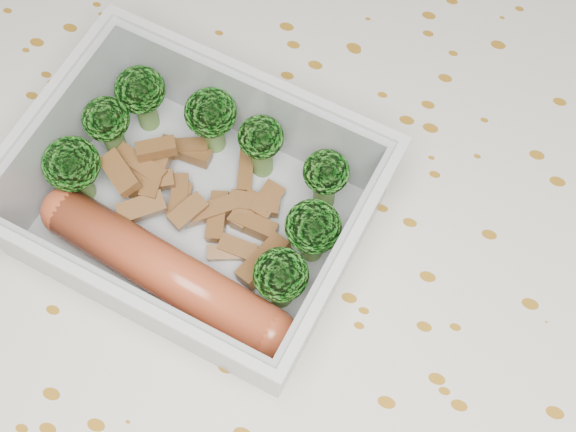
% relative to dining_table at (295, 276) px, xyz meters
% --- Properties ---
extents(dining_table, '(1.40, 0.90, 0.75)m').
position_rel_dining_table_xyz_m(dining_table, '(0.00, 0.00, 0.00)').
color(dining_table, brown).
rests_on(dining_table, ground).
extents(tablecloth, '(1.46, 0.96, 0.19)m').
position_rel_dining_table_xyz_m(tablecloth, '(0.00, 0.00, 0.05)').
color(tablecloth, silver).
rests_on(tablecloth, dining_table).
extents(lunch_container, '(0.21, 0.17, 0.07)m').
position_rel_dining_table_xyz_m(lunch_container, '(-0.05, -0.02, 0.11)').
color(lunch_container, silver).
rests_on(lunch_container, tablecloth).
extents(broccoli_florets, '(0.17, 0.11, 0.05)m').
position_rel_dining_table_xyz_m(broccoli_florets, '(-0.05, 0.00, 0.13)').
color(broccoli_florets, '#608C3F').
rests_on(broccoli_florets, lunch_container).
extents(meat_pile, '(0.12, 0.08, 0.03)m').
position_rel_dining_table_xyz_m(meat_pile, '(-0.06, -0.01, 0.10)').
color(meat_pile, brown).
rests_on(meat_pile, lunch_container).
extents(sausage, '(0.16, 0.06, 0.03)m').
position_rel_dining_table_xyz_m(sausage, '(-0.05, -0.06, 0.11)').
color(sausage, '#B64928').
rests_on(sausage, lunch_container).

